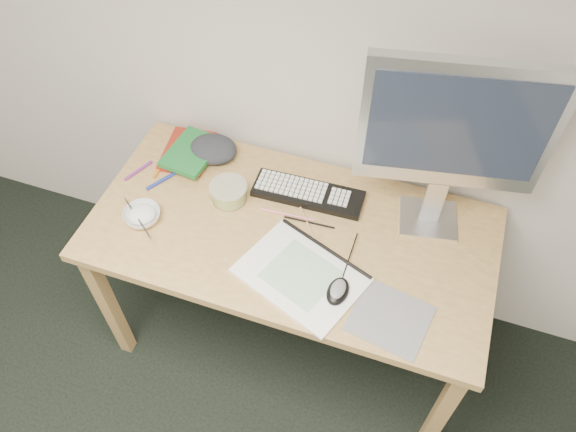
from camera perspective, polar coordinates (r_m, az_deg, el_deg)
name	(u,v)px	position (r m, az deg, el deg)	size (l,w,h in m)	color
desk	(290,245)	(2.01, 0.25, -2.94)	(1.40, 0.70, 0.75)	tan
mousepad	(390,318)	(1.78, 10.32, -10.18)	(0.23, 0.21, 0.00)	slate
sketchpad	(301,275)	(1.83, 1.31, -6.03)	(0.39, 0.28, 0.01)	white
keyboard	(308,194)	(2.03, 2.04, 2.28)	(0.40, 0.13, 0.02)	black
monitor	(455,132)	(1.74, 16.62, 8.21)	(0.57, 0.21, 0.66)	silver
mouse	(338,289)	(1.78, 5.11, -7.43)	(0.07, 0.11, 0.04)	black
rice_bowl	(142,216)	(2.02, -14.58, 0.02)	(0.13, 0.13, 0.04)	silver
chopsticks	(138,218)	(1.99, -15.03, -0.20)	(0.02, 0.02, 0.21)	silver
fruit_tub	(229,193)	(2.02, -6.03, 2.39)	(0.14, 0.14, 0.07)	#E5D950
book_red	(188,151)	(2.21, -10.16, 6.50)	(0.17, 0.23, 0.02)	maroon
book_green	(192,152)	(2.18, -9.73, 6.42)	(0.16, 0.23, 0.02)	#1A6A2D
cloth_lump	(213,149)	(2.18, -7.60, 6.75)	(0.15, 0.13, 0.06)	#25272C
pencil_pink	(288,215)	(1.98, -0.01, 0.15)	(0.01, 0.01, 0.19)	pink
pencil_tan	(307,223)	(1.96, 1.98, -0.71)	(0.01, 0.01, 0.18)	tan
pencil_black	(309,222)	(1.96, 2.18, -0.64)	(0.01, 0.01, 0.18)	black
marker_blue	(163,180)	(2.13, -12.56, 3.62)	(0.01, 0.01, 0.14)	navy
marker_orange	(161,166)	(2.19, -12.75, 4.97)	(0.01, 0.01, 0.12)	orange
marker_purple	(138,171)	(2.19, -14.96, 4.48)	(0.01, 0.01, 0.13)	#732484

